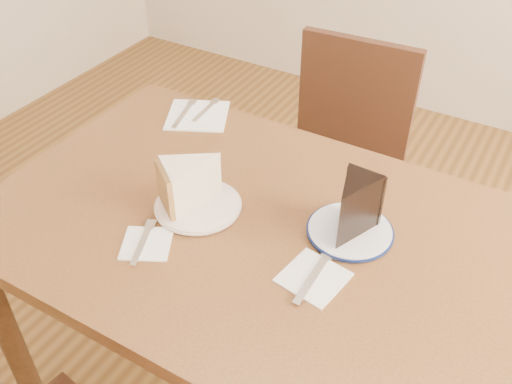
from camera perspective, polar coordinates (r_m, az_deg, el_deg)
The scene contains 13 objects.
table at distance 1.35m, azimuth -0.67°, elevation -6.10°, with size 1.20×0.80×0.75m.
chair_far at distance 1.86m, azimuth 7.85°, elevation 2.04°, with size 0.47×0.47×0.90m.
plate_cream at distance 1.32m, azimuth -5.82°, elevation -1.38°, with size 0.19×0.19×0.01m, color silver.
plate_navy at distance 1.26m, azimuth 9.37°, elevation -3.88°, with size 0.18×0.18×0.01m, color white.
carrot_cake at distance 1.29m, azimuth -6.16°, elevation 0.91°, with size 0.09×0.13×0.11m, color #EDE3C4, non-canonical shape.
chocolate_cake at distance 1.21m, azimuth 9.47°, elevation -1.95°, with size 0.08×0.12×0.12m, color black, non-canonical shape.
napkin_cream at distance 1.25m, azimuth -10.88°, elevation -5.09°, with size 0.10×0.10×0.00m, color white.
napkin_navy at distance 1.16m, azimuth 5.77°, elevation -8.49°, with size 0.12×0.12×0.00m, color white.
napkin_spare at distance 1.65m, azimuth -5.86°, elevation 7.63°, with size 0.17×0.17×0.00m, color white.
fork_cream at distance 1.25m, azimuth -11.27°, elevation -4.96°, with size 0.01×0.14×0.00m, color silver.
knife_navy at distance 1.16m, azimuth 5.83°, elevation -8.32°, with size 0.02×0.17×0.00m, color silver.
fork_spare at distance 1.67m, azimuth -5.06°, elevation 8.15°, with size 0.01×0.14×0.00m, color silver.
knife_spare at distance 1.66m, azimuth -7.22°, elevation 7.77°, with size 0.01×0.16×0.00m, color silver.
Camera 1 is at (0.50, -0.82, 1.60)m, focal length 40.00 mm.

